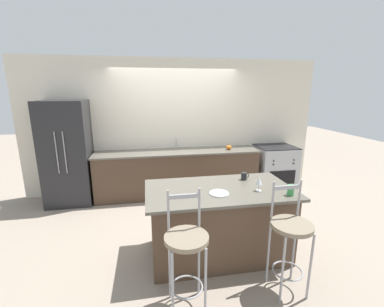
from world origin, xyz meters
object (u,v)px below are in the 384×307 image
(bar_stool_far, at_px, (290,236))
(dinner_plate, at_px, (219,193))
(refrigerator, at_px, (67,153))
(pumpkin_decoration, at_px, (229,147))
(bar_stool_near, at_px, (186,249))
(coffee_mug, at_px, (244,176))
(wine_glass, at_px, (259,181))
(tumbler_cup, at_px, (291,190))
(oven_range, at_px, (274,167))

(bar_stool_far, bearing_deg, dinner_plate, 135.26)
(refrigerator, xyz_separation_m, pumpkin_decoration, (3.08, -0.04, -0.00))
(bar_stool_near, relative_size, coffee_mug, 10.72)
(wine_glass, xyz_separation_m, tumbler_cup, (0.30, -0.19, -0.06))
(wine_glass, xyz_separation_m, pumpkin_decoration, (0.33, 2.16, -0.07))
(dinner_plate, bearing_deg, bar_stool_near, -128.02)
(coffee_mug, height_order, pumpkin_decoration, pumpkin_decoration)
(pumpkin_decoration, bearing_deg, dinner_plate, -110.85)
(dinner_plate, relative_size, tumbler_cup, 1.90)
(refrigerator, distance_m, dinner_plate, 3.15)
(bar_stool_near, bearing_deg, dinner_plate, 51.98)
(bar_stool_near, xyz_separation_m, pumpkin_decoration, (1.31, 2.79, 0.31))
(oven_range, bearing_deg, bar_stool_near, -129.99)
(bar_stool_far, height_order, dinner_plate, bar_stool_far)
(oven_range, relative_size, dinner_plate, 3.99)
(oven_range, distance_m, wine_glass, 2.65)
(wine_glass, bearing_deg, coffee_mug, 93.56)
(tumbler_cup, xyz_separation_m, pumpkin_decoration, (0.03, 2.35, -0.01))
(refrigerator, distance_m, oven_range, 4.16)
(dinner_plate, bearing_deg, refrigerator, 135.69)
(bar_stool_far, distance_m, pumpkin_decoration, 2.78)
(bar_stool_far, height_order, tumbler_cup, bar_stool_far)
(bar_stool_far, height_order, pumpkin_decoration, bar_stool_far)
(pumpkin_decoration, bearing_deg, tumbler_cup, -90.64)
(bar_stool_far, bearing_deg, pumpkin_decoration, 85.13)
(refrigerator, height_order, bar_stool_near, refrigerator)
(refrigerator, xyz_separation_m, tumbler_cup, (3.05, -2.38, 0.01))
(refrigerator, height_order, bar_stool_far, refrigerator)
(dinner_plate, xyz_separation_m, pumpkin_decoration, (0.83, 2.17, 0.04))
(bar_stool_far, relative_size, coffee_mug, 10.72)
(bar_stool_far, height_order, wine_glass, bar_stool_far)
(refrigerator, xyz_separation_m, coffee_mug, (2.72, -1.79, -0.00))
(refrigerator, bearing_deg, coffee_mug, -33.23)
(refrigerator, bearing_deg, pumpkin_decoration, -0.65)
(dinner_plate, bearing_deg, wine_glass, 0.91)
(oven_range, relative_size, bar_stool_far, 0.78)
(dinner_plate, bearing_deg, tumbler_cup, -12.89)
(dinner_plate, relative_size, coffee_mug, 2.10)
(wine_glass, bearing_deg, bar_stool_far, -80.83)
(coffee_mug, xyz_separation_m, tumbler_cup, (0.33, -0.60, 0.01))
(wine_glass, distance_m, pumpkin_decoration, 2.18)
(refrigerator, relative_size, bar_stool_near, 1.61)
(bar_stool_far, xyz_separation_m, wine_glass, (-0.10, 0.59, 0.38))
(bar_stool_near, height_order, wine_glass, bar_stool_near)
(tumbler_cup, bearing_deg, refrigerator, 142.02)
(oven_range, height_order, dinner_plate, oven_range)
(bar_stool_near, relative_size, tumbler_cup, 9.67)
(refrigerator, distance_m, coffee_mug, 3.26)
(oven_range, height_order, coffee_mug, coffee_mug)
(wine_glass, bearing_deg, tumbler_cup, -32.10)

